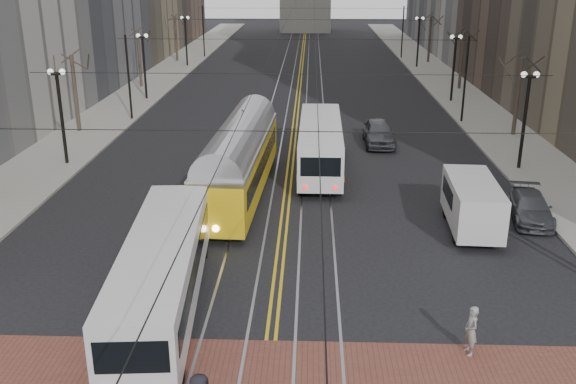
# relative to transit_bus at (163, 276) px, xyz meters

# --- Properties ---
(ground) EXTENTS (260.00, 260.00, 0.00)m
(ground) POSITION_rel_transit_bus_xyz_m (3.87, -0.75, -1.40)
(ground) COLOR black
(ground) RESTS_ON ground
(sidewalk_left) EXTENTS (5.00, 140.00, 0.15)m
(sidewalk_left) POSITION_rel_transit_bus_xyz_m (-11.13, 44.25, -1.33)
(sidewalk_left) COLOR gray
(sidewalk_left) RESTS_ON ground
(sidewalk_right) EXTENTS (5.00, 140.00, 0.15)m
(sidewalk_right) POSITION_rel_transit_bus_xyz_m (18.87, 44.25, -1.33)
(sidewalk_right) COLOR gray
(sidewalk_right) RESTS_ON ground
(streetcar_rails) EXTENTS (4.80, 130.00, 0.02)m
(streetcar_rails) POSITION_rel_transit_bus_xyz_m (3.87, 44.25, -1.40)
(streetcar_rails) COLOR gray
(streetcar_rails) RESTS_ON ground
(centre_lines) EXTENTS (0.42, 130.00, 0.01)m
(centre_lines) POSITION_rel_transit_bus_xyz_m (3.87, 44.25, -1.40)
(centre_lines) COLOR gold
(centre_lines) RESTS_ON ground
(lamp_posts) EXTENTS (27.60, 57.20, 5.60)m
(lamp_posts) POSITION_rel_transit_bus_xyz_m (3.87, 28.00, 1.40)
(lamp_posts) COLOR black
(lamp_posts) RESTS_ON ground
(street_trees) EXTENTS (31.68, 53.28, 5.60)m
(street_trees) POSITION_rel_transit_bus_xyz_m (3.87, 34.50, 1.40)
(street_trees) COLOR #382D23
(street_trees) RESTS_ON ground
(trolley_wires) EXTENTS (25.96, 120.00, 6.60)m
(trolley_wires) POSITION_rel_transit_bus_xyz_m (3.87, 34.08, 2.37)
(trolley_wires) COLOR black
(trolley_wires) RESTS_ON ground
(transit_bus) EXTENTS (3.20, 11.38, 2.81)m
(transit_bus) POSITION_rel_transit_bus_xyz_m (0.00, 0.00, 0.00)
(transit_bus) COLOR silver
(transit_bus) RESTS_ON ground
(streetcar) EXTENTS (3.15, 13.68, 3.20)m
(streetcar) POSITION_rel_transit_bus_xyz_m (1.37, 12.27, 0.19)
(streetcar) COLOR gold
(streetcar) RESTS_ON ground
(rear_bus) EXTENTS (2.51, 11.06, 2.88)m
(rear_bus) POSITION_rel_transit_bus_xyz_m (5.67, 16.76, 0.04)
(rear_bus) COLOR silver
(rear_bus) RESTS_ON ground
(cargo_van) EXTENTS (2.34, 5.45, 2.36)m
(cargo_van) POSITION_rel_transit_bus_xyz_m (12.51, 7.82, -0.22)
(cargo_van) COLOR silver
(cargo_van) RESTS_ON ground
(sedan_grey) EXTENTS (2.00, 4.97, 1.69)m
(sedan_grey) POSITION_rel_transit_bus_xyz_m (9.72, 22.70, -0.56)
(sedan_grey) COLOR #404247
(sedan_grey) RESTS_ON ground
(sedan_parked) EXTENTS (2.39, 4.61, 1.28)m
(sedan_parked) POSITION_rel_transit_bus_xyz_m (15.67, 9.25, -0.77)
(sedan_parked) COLOR #46484E
(sedan_parked) RESTS_ON ground
(pedestrian_b) EXTENTS (0.49, 0.66, 1.65)m
(pedestrian_b) POSITION_rel_transit_bus_xyz_m (10.18, -2.25, -0.57)
(pedestrian_b) COLOR gray
(pedestrian_b) RESTS_ON crosswalk_band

